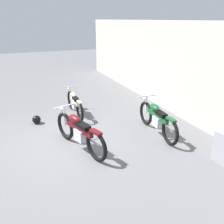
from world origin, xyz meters
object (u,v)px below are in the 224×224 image
at_px(motorcycle_maroon, 79,132).
at_px(motorcycle_cream, 75,103).
at_px(helmet, 36,120).
at_px(motorcycle_green, 157,119).
at_px(stone_marker, 224,149).

relative_size(motorcycle_maroon, motorcycle_cream, 1.11).
distance_m(helmet, motorcycle_cream, 1.42).
relative_size(helmet, motorcycle_green, 0.12).
bearing_deg(motorcycle_green, helmet, 60.20).
bearing_deg(motorcycle_cream, motorcycle_maroon, 167.78).
relative_size(helmet, motorcycle_maroon, 0.12).
distance_m(stone_marker, motorcycle_green, 2.02).
bearing_deg(motorcycle_green, stone_marker, -159.76).
bearing_deg(helmet, motorcycle_cream, 102.83).
bearing_deg(stone_marker, motorcycle_cream, -150.72).
bearing_deg(stone_marker, motorcycle_maroon, -123.70).
bearing_deg(stone_marker, motorcycle_green, -163.07).
bearing_deg(motorcycle_maroon, motorcycle_cream, -29.10).
height_order(motorcycle_cream, motorcycle_green, motorcycle_green).
bearing_deg(motorcycle_green, motorcycle_maroon, 93.03).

